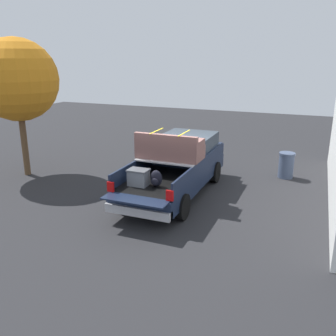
% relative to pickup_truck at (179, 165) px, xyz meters
% --- Properties ---
extents(ground_plane, '(40.00, 40.00, 0.00)m').
position_rel_pickup_truck_xyz_m(ground_plane, '(-0.35, -0.00, -0.95)').
color(ground_plane, '#262628').
extents(pickup_truck, '(6.05, 2.06, 2.23)m').
position_rel_pickup_truck_xyz_m(pickup_truck, '(0.00, 0.00, 0.00)').
color(pickup_truck, '#162138').
rests_on(pickup_truck, ground_plane).
extents(tree_background, '(3.02, 3.02, 5.15)m').
position_rel_pickup_truck_xyz_m(tree_background, '(-0.52, 6.16, 2.68)').
color(tree_background, brown).
rests_on(tree_background, ground_plane).
extents(trash_can, '(0.60, 0.60, 0.98)m').
position_rel_pickup_truck_xyz_m(trash_can, '(2.94, -3.28, -0.45)').
color(trash_can, '#3F4C66').
rests_on(trash_can, ground_plane).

